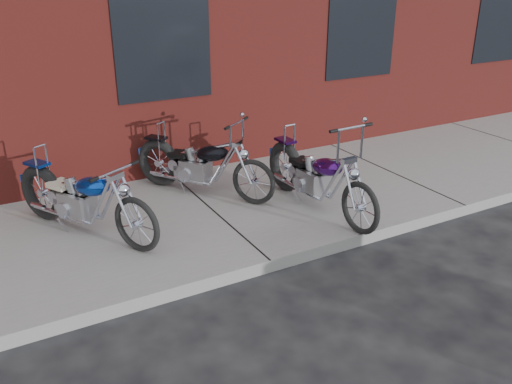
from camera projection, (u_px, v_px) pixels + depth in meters
ground at (270, 273)px, 5.89m from camera, size 120.00×120.00×0.00m
sidewalk at (213, 215)px, 7.07m from camera, size 22.00×3.00×0.15m
chopper_purple at (317, 179)px, 6.95m from camera, size 0.54×2.23×1.25m
chopper_blue at (83, 202)px, 6.29m from camera, size 1.19×2.00×0.97m
chopper_third at (201, 167)px, 7.40m from camera, size 1.32×1.83×1.10m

